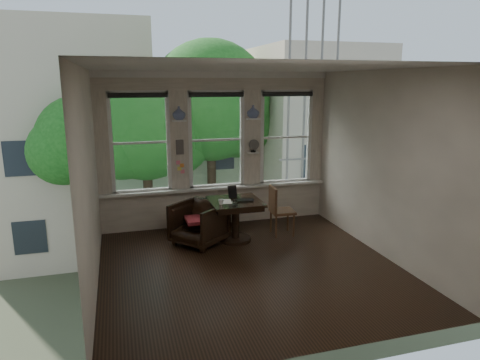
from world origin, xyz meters
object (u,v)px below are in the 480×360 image
object	(u,v)px
table	(235,221)
side_chair_right	(282,211)
laptop	(244,201)
mug	(221,202)
armchair_left	(199,223)

from	to	relation	value
table	side_chair_right	xyz separation A→B (m)	(0.93, 0.07, 0.09)
side_chair_right	laptop	world-z (taller)	side_chair_right
table	laptop	distance (m)	0.43
table	mug	distance (m)	0.54
armchair_left	laptop	world-z (taller)	laptop
armchair_left	mug	distance (m)	0.58
table	armchair_left	xyz separation A→B (m)	(-0.66, 0.03, 0.00)
armchair_left	side_chair_right	xyz separation A→B (m)	(1.59, 0.04, 0.08)
table	side_chair_right	bearing A→B (deg)	4.26
side_chair_right	laptop	bearing A→B (deg)	107.46
laptop	mug	distance (m)	0.42
laptop	armchair_left	bearing A→B (deg)	179.40
table	armchair_left	world-z (taller)	armchair_left
table	armchair_left	bearing A→B (deg)	177.61
side_chair_right	mug	size ratio (longest dim) A/B	9.85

